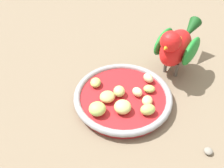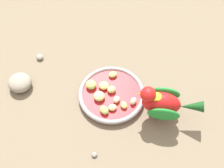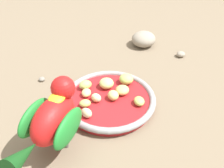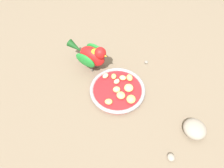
% 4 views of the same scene
% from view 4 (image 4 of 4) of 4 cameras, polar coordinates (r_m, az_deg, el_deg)
% --- Properties ---
extents(ground_plane, '(4.00, 4.00, 0.00)m').
position_cam_4_polar(ground_plane, '(0.84, 1.16, -1.10)').
color(ground_plane, '#756651').
extents(feeding_bowl, '(0.23, 0.23, 0.03)m').
position_cam_4_polar(feeding_bowl, '(0.82, 1.57, -1.73)').
color(feeding_bowl, '#AD1E23').
rests_on(feeding_bowl, ground_plane).
extents(apple_piece_0, '(0.05, 0.05, 0.02)m').
position_cam_4_polar(apple_piece_0, '(0.79, 2.57, -3.23)').
color(apple_piece_0, tan).
rests_on(apple_piece_0, feeding_bowl).
extents(apple_piece_1, '(0.05, 0.05, 0.03)m').
position_cam_4_polar(apple_piece_1, '(0.81, 4.81, -1.12)').
color(apple_piece_1, '#C6D17A').
rests_on(apple_piece_1, feeding_bowl).
extents(apple_piece_2, '(0.03, 0.02, 0.02)m').
position_cam_4_polar(apple_piece_2, '(0.84, 3.09, 1.79)').
color(apple_piece_2, '#E5C67F').
rests_on(apple_piece_2, feeding_bowl).
extents(apple_piece_3, '(0.04, 0.04, 0.03)m').
position_cam_4_polar(apple_piece_3, '(0.78, 5.49, -4.35)').
color(apple_piece_3, '#B2CC66').
rests_on(apple_piece_3, feeding_bowl).
extents(apple_piece_4, '(0.03, 0.03, 0.02)m').
position_cam_4_polar(apple_piece_4, '(0.77, -0.96, -5.07)').
color(apple_piece_4, '#B2CC66').
rests_on(apple_piece_4, feeding_bowl).
extents(apple_piece_5, '(0.04, 0.04, 0.02)m').
position_cam_4_polar(apple_piece_5, '(0.84, 5.04, 1.80)').
color(apple_piece_5, '#B2CC66').
rests_on(apple_piece_5, feeding_bowl).
extents(apple_piece_6, '(0.04, 0.03, 0.02)m').
position_cam_4_polar(apple_piece_6, '(0.80, 1.34, -1.58)').
color(apple_piece_6, '#C6D17A').
rests_on(apple_piece_6, feeding_bowl).
extents(apple_piece_7, '(0.03, 0.03, 0.02)m').
position_cam_4_polar(apple_piece_7, '(0.85, -1.86, 2.35)').
color(apple_piece_7, beige).
rests_on(apple_piece_7, feeding_bowl).
extents(apple_piece_8, '(0.03, 0.03, 0.02)m').
position_cam_4_polar(apple_piece_8, '(0.85, 0.51, 2.20)').
color(apple_piece_8, '#B2CC66').
rests_on(apple_piece_8, feeding_bowl).
extents(apple_piece_9, '(0.03, 0.03, 0.02)m').
position_cam_4_polar(apple_piece_9, '(0.83, 1.52, 0.71)').
color(apple_piece_9, beige).
rests_on(apple_piece_9, feeding_bowl).
extents(parrot, '(0.20, 0.12, 0.15)m').
position_cam_4_polar(parrot, '(0.86, -5.92, 8.29)').
color(parrot, '#59544C').
rests_on(parrot, ground_plane).
extents(rock_large, '(0.11, 0.11, 0.05)m').
position_cam_4_polar(rock_large, '(0.78, 22.57, -11.78)').
color(rock_large, gray).
rests_on(rock_large, ground_plane).
extents(pebble_0, '(0.03, 0.03, 0.02)m').
position_cam_4_polar(pebble_0, '(0.73, 16.54, -19.46)').
color(pebble_0, gray).
rests_on(pebble_0, ground_plane).
extents(pebble_1, '(0.02, 0.02, 0.01)m').
position_cam_4_polar(pebble_1, '(0.95, 9.76, 6.22)').
color(pebble_1, gray).
rests_on(pebble_1, ground_plane).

